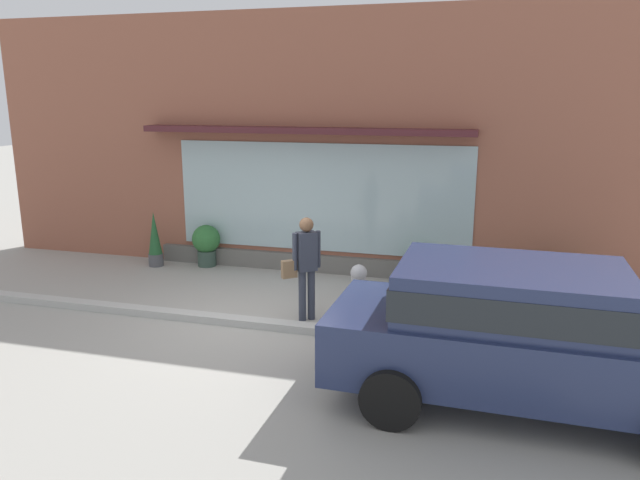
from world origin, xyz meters
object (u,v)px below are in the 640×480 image
object	(u,v)px
fire_hydrant	(358,292)
pedestrian_with_handbag	(305,261)
potted_plant_window_left	(418,266)
potted_plant_window_right	(569,275)
parked_car_navy	(521,329)
potted_plant_trailing_edge	(155,240)
potted_plant_corner_tall	(515,274)
potted_plant_low_front	(206,243)

from	to	relation	value
fire_hydrant	pedestrian_with_handbag	size ratio (longest dim) A/B	0.54
potted_plant_window_left	potted_plant_window_right	world-z (taller)	potted_plant_window_right
parked_car_navy	potted_plant_trailing_edge	bearing A→B (deg)	150.99
pedestrian_with_handbag	potted_plant_window_right	xyz separation A→B (m)	(4.17, 2.20, -0.53)
potted_plant_window_left	potted_plant_window_right	xyz separation A→B (m)	(2.66, -0.21, 0.08)
potted_plant_window_left	pedestrian_with_handbag	bearing A→B (deg)	-122.23
potted_plant_trailing_edge	potted_plant_corner_tall	size ratio (longest dim) A/B	1.50
parked_car_navy	potted_plant_window_left	xyz separation A→B (m)	(-1.65, 4.39, -0.59)
pedestrian_with_handbag	parked_car_navy	bearing A→B (deg)	107.86
pedestrian_with_handbag	parked_car_navy	size ratio (longest dim) A/B	0.37
parked_car_navy	potted_plant_low_front	size ratio (longest dim) A/B	5.18
pedestrian_with_handbag	fire_hydrant	bearing A→B (deg)	158.04
potted_plant_window_right	potted_plant_corner_tall	world-z (taller)	potted_plant_window_right
parked_car_navy	potted_plant_window_left	distance (m)	4.73
fire_hydrant	potted_plant_trailing_edge	bearing A→B (deg)	158.14
potted_plant_trailing_edge	potted_plant_corner_tall	xyz separation A→B (m)	(7.26, -0.07, -0.14)
potted_plant_corner_tall	potted_plant_trailing_edge	bearing A→B (deg)	179.44
potted_plant_window_right	potted_plant_trailing_edge	world-z (taller)	potted_plant_trailing_edge
potted_plant_low_front	potted_plant_window_right	xyz separation A→B (m)	(7.11, -0.28, -0.06)
pedestrian_with_handbag	parked_car_navy	world-z (taller)	same
potted_plant_trailing_edge	pedestrian_with_handbag	bearing A→B (deg)	-28.75
parked_car_navy	potted_plant_window_right	bearing A→B (deg)	77.78
potted_plant_trailing_edge	potted_plant_corner_tall	distance (m)	7.27
potted_plant_low_front	potted_plant_trailing_edge	distance (m)	1.08
pedestrian_with_handbag	potted_plant_low_front	xyz separation A→B (m)	(-2.94, 2.48, -0.47)
potted_plant_corner_tall	parked_car_navy	bearing A→B (deg)	-91.58
pedestrian_with_handbag	potted_plant_window_left	distance (m)	2.90
potted_plant_window_right	potted_plant_corner_tall	xyz separation A→B (m)	(-0.89, -0.08, -0.03)
potted_plant_window_left	potted_plant_corner_tall	xyz separation A→B (m)	(1.76, -0.28, 0.05)
fire_hydrant	potted_plant_window_right	xyz separation A→B (m)	(3.36, 1.93, -0.02)
potted_plant_window_right	fire_hydrant	bearing A→B (deg)	-150.11
potted_plant_low_front	potted_plant_corner_tall	xyz separation A→B (m)	(6.22, -0.36, -0.08)
potted_plant_window_right	potted_plant_trailing_edge	xyz separation A→B (m)	(-8.16, -0.01, 0.12)
potted_plant_window_right	potted_plant_corner_tall	bearing A→B (deg)	-174.95
potted_plant_window_right	potted_plant_low_front	bearing A→B (deg)	177.71
potted_plant_window_right	parked_car_navy	bearing A→B (deg)	-103.52
potted_plant_low_front	potted_plant_corner_tall	distance (m)	6.23
fire_hydrant	pedestrian_with_handbag	distance (m)	1.00
pedestrian_with_handbag	parked_car_navy	distance (m)	3.74
fire_hydrant	parked_car_navy	xyz separation A→B (m)	(2.36, -2.26, 0.49)
parked_car_navy	potted_plant_corner_tall	world-z (taller)	parked_car_navy
potted_plant_trailing_edge	potted_plant_window_left	bearing A→B (deg)	2.23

